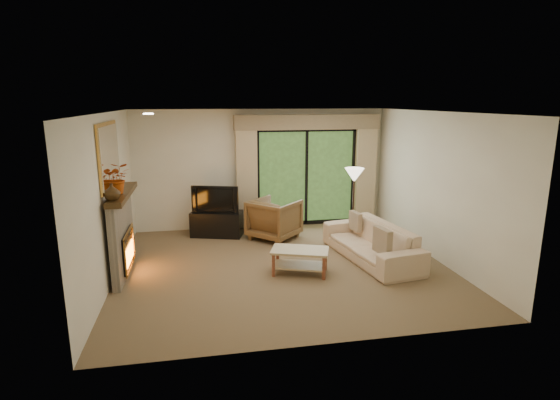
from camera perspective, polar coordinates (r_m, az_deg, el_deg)
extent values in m
plane|color=brown|center=(7.59, 0.42, -8.63)|extent=(5.50, 5.50, 0.00)
plane|color=white|center=(7.05, 0.46, 11.41)|extent=(5.50, 5.50, 0.00)
plane|color=#EEE2CA|center=(9.63, -2.41, 4.05)|extent=(5.00, 0.00, 5.00)
plane|color=#EEE2CA|center=(4.86, 6.10, -5.00)|extent=(5.00, 0.00, 5.00)
plane|color=#EEE2CA|center=(7.22, -21.52, 0.12)|extent=(0.00, 5.00, 5.00)
plane|color=#EEE2CA|center=(8.18, 19.71, 1.70)|extent=(0.00, 5.00, 5.00)
cube|color=tan|center=(9.45, -4.37, 3.24)|extent=(0.45, 0.18, 2.35)
cube|color=tan|center=(10.10, 11.07, 3.66)|extent=(0.45, 0.18, 2.35)
cube|color=#947D5E|center=(9.59, 3.67, 10.12)|extent=(3.20, 0.24, 0.32)
cube|color=black|center=(9.23, -8.23, -3.08)|extent=(1.13, 0.75, 0.52)
imported|color=black|center=(9.10, -8.34, 0.20)|extent=(0.97, 0.40, 0.56)
imported|color=brown|center=(8.94, -0.74, -2.48)|extent=(1.26, 1.26, 0.82)
imported|color=beige|center=(7.97, 11.81, -5.39)|extent=(1.19, 2.30, 0.64)
cube|color=brown|center=(7.32, 13.23, -5.24)|extent=(0.18, 0.43, 0.42)
cube|color=brown|center=(8.44, 9.81, -2.73)|extent=(0.15, 0.36, 0.35)
imported|color=#372410|center=(6.76, -21.12, 1.01)|extent=(0.28, 0.28, 0.25)
imported|color=#A73E0D|center=(7.16, -20.59, 2.67)|extent=(0.46, 0.41, 0.49)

